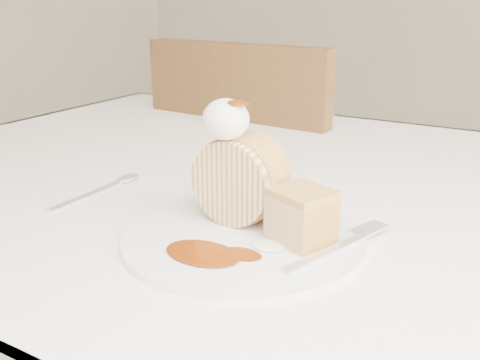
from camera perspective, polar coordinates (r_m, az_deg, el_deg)
The scene contains 10 objects.
table at distance 0.77m, azimuth 8.25°, elevation -7.05°, with size 1.40×0.90×0.75m.
chair_far at distance 1.29m, azimuth 2.19°, elevation -2.73°, with size 0.45×0.45×0.90m.
plate at distance 0.57m, azimuth 0.36°, elevation -6.01°, with size 0.26×0.26×0.01m, color white.
roulade_slice at distance 0.59m, azimuth -0.00°, elevation 0.09°, with size 0.10×0.10×0.05m, color beige.
cake_chunk at distance 0.55m, azimuth 6.58°, elevation -4.15°, with size 0.06×0.05×0.05m, color #D6A251.
whipped_cream at distance 0.56m, azimuth -1.52°, elevation 6.49°, with size 0.05×0.05×0.04m, color white.
caramel_drizzle at distance 0.55m, azimuth -0.25°, elevation 8.80°, with size 0.02×0.02×0.01m, color #652404.
caramel_pool at distance 0.53m, azimuth -3.99°, elevation -7.76°, with size 0.08×0.05×0.00m, color #652404, non-canonical shape.
fork at distance 0.53m, azimuth 8.99°, elevation -7.78°, with size 0.02×0.15×0.00m, color silver.
spoon at distance 0.71m, azimuth -16.01°, elevation -1.66°, with size 0.02×0.14×0.00m, color silver.
Camera 1 is at (0.25, -0.44, 1.00)m, focal length 40.00 mm.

